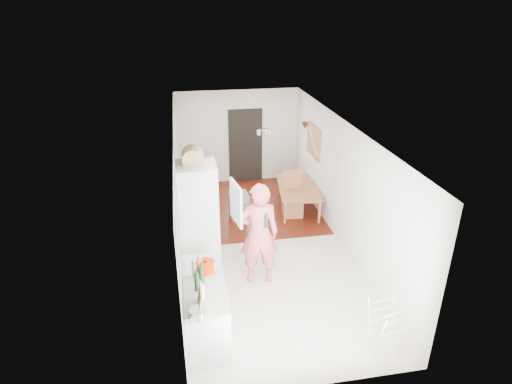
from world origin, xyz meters
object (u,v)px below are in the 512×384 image
object	(u,v)px
stool	(238,209)
drying_rack	(387,328)
dining_table	(299,199)
person	(259,225)
dining_chair	(293,195)

from	to	relation	value
stool	drying_rack	bearing A→B (deg)	-70.88
dining_table	stool	world-z (taller)	dining_table
stool	drying_rack	xyz separation A→B (m)	(1.51, -4.36, 0.17)
dining_table	person	bearing A→B (deg)	159.12
dining_chair	stool	xyz separation A→B (m)	(-1.26, 0.07, -0.30)
dining_chair	drying_rack	distance (m)	4.30
drying_rack	dining_table	bearing A→B (deg)	77.46
dining_chair	drying_rack	world-z (taller)	dining_chair
dining_chair	person	bearing A→B (deg)	-111.40
dining_chair	stool	distance (m)	1.30
dining_chair	stool	size ratio (longest dim) A/B	2.32
stool	dining_table	bearing A→B (deg)	8.79
person	dining_chair	size ratio (longest dim) A/B	2.12
dining_table	dining_chair	distance (m)	0.48
dining_table	dining_chair	size ratio (longest dim) A/B	1.36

